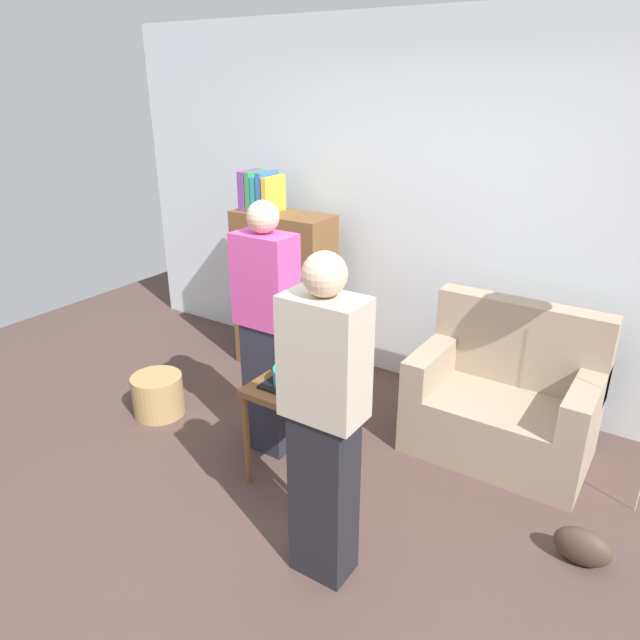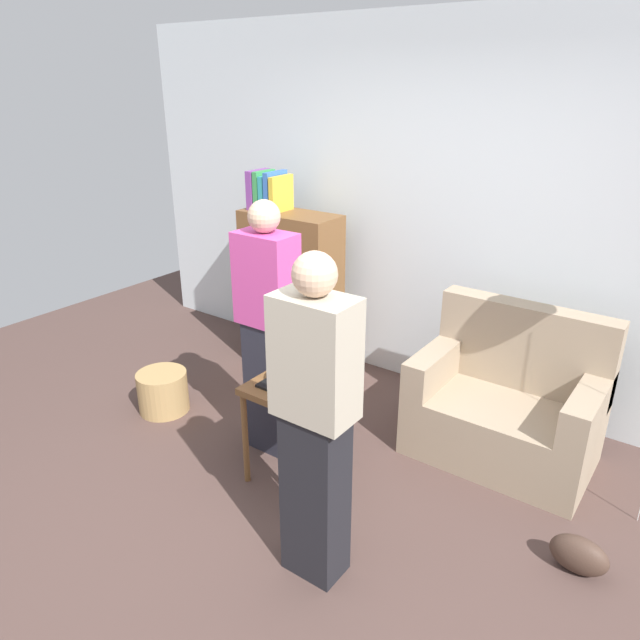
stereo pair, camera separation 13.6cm
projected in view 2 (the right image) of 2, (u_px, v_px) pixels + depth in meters
name	position (u px, v px, depth m)	size (l,w,h in m)	color
ground_plane	(282.00, 534.00, 3.15)	(8.00, 8.00, 0.00)	#4C3833
wall_back	(460.00, 216.00, 4.17)	(6.00, 0.10, 2.70)	silver
couch	(507.00, 406.00, 3.71)	(1.10, 0.70, 0.96)	gray
bookshelf	(291.00, 288.00, 4.75)	(0.80, 0.36, 1.60)	brown
side_table	(295.00, 399.00, 3.41)	(0.48, 0.48, 0.64)	brown
birthday_cake	(294.00, 376.00, 3.35)	(0.32, 0.32, 0.17)	black
person_blowing_candles	(268.00, 330.00, 3.60)	(0.36, 0.22, 1.63)	#23232D
person_holding_cake	(315.00, 424.00, 2.62)	(0.36, 0.22, 1.63)	black
wicker_basket	(163.00, 392.00, 4.27)	(0.36, 0.36, 0.30)	#A88451
handbag	(579.00, 555.00, 2.88)	(0.28, 0.14, 0.20)	#473328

